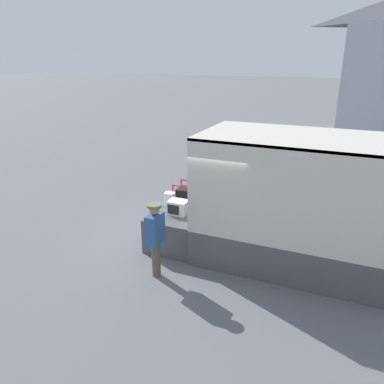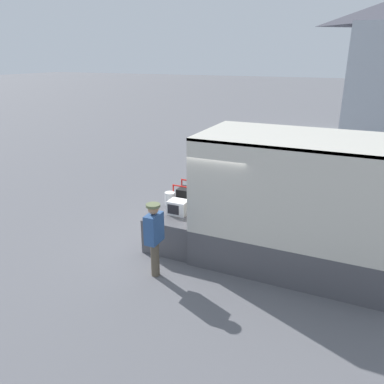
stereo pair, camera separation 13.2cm
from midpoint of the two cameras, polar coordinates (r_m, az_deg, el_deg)
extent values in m
plane|color=slate|center=(9.47, 1.80, -7.75)|extent=(160.00, 160.00, 0.00)
cube|color=#4C4C51|center=(8.82, 14.37, -7.60)|extent=(4.09, 2.28, 0.83)
cube|color=beige|center=(9.32, 16.32, 3.30)|extent=(4.09, 0.06, 2.05)
cube|color=beige|center=(7.23, 13.81, -1.28)|extent=(4.09, 0.06, 2.05)
cube|color=beige|center=(8.02, 15.87, 8.07)|extent=(4.09, 2.28, 0.06)
cylinder|color=yellow|center=(9.40, 10.14, -1.57)|extent=(0.27, 0.27, 0.34)
cube|color=#2D7F33|center=(8.39, 18.86, -5.12)|extent=(0.44, 0.32, 0.34)
cube|color=#2D7F33|center=(7.98, 12.95, -6.21)|extent=(0.44, 0.32, 0.25)
cube|color=#2D7F33|center=(7.81, 15.69, -6.92)|extent=(0.44, 0.32, 0.28)
cube|color=#4C4C51|center=(9.50, -1.58, -4.85)|extent=(1.21, 2.17, 0.83)
cube|color=white|center=(8.97, -2.52, -2.34)|extent=(0.46, 0.36, 0.34)
cube|color=black|center=(8.84, -3.31, -2.72)|extent=(0.29, 0.01, 0.23)
cube|color=black|center=(9.67, -0.82, -0.53)|extent=(0.58, 0.43, 0.37)
cylinder|color=slate|center=(9.58, 0.45, -0.62)|extent=(0.22, 0.23, 0.23)
cylinder|color=red|center=(9.58, -3.32, -0.31)|extent=(0.04, 0.04, 0.52)
cylinder|color=red|center=(9.30, 0.49, -0.91)|extent=(0.04, 0.04, 0.52)
cylinder|color=red|center=(9.99, -2.04, 0.59)|extent=(0.04, 0.04, 0.52)
cylinder|color=red|center=(9.73, 1.63, 0.05)|extent=(0.04, 0.04, 0.52)
cylinder|color=red|center=(9.35, -1.46, 0.77)|extent=(0.69, 0.04, 0.04)
cylinder|color=red|center=(9.78, -0.23, 1.65)|extent=(0.69, 0.04, 0.04)
cylinder|color=silver|center=(9.51, -3.82, -1.05)|extent=(0.27, 0.27, 0.34)
cylinder|color=brown|center=(8.03, -5.97, -10.12)|extent=(0.18, 0.18, 0.79)
cube|color=#2D5189|center=(7.70, -6.16, -5.56)|extent=(0.24, 0.44, 0.63)
sphere|color=tan|center=(7.53, -6.28, -2.66)|extent=(0.22, 0.22, 0.22)
cylinder|color=#606B47|center=(7.50, -6.30, -2.09)|extent=(0.29, 0.29, 0.05)
camera|label=1|loc=(0.07, -90.43, -0.16)|focal=35.00mm
camera|label=2|loc=(0.07, 89.57, 0.16)|focal=35.00mm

